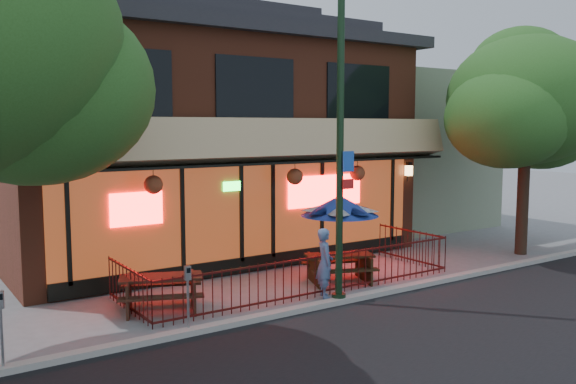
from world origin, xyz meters
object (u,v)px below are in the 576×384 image
(parking_meter_far, at_px, (1,318))
(parking_meter_near, at_px, (188,288))
(street_light, at_px, (340,164))
(picnic_table_left, at_px, (161,288))
(street_tree_right, at_px, (526,94))
(patio_umbrella, at_px, (340,206))
(picnic_table_right, at_px, (339,264))
(pedestrian, at_px, (325,263))

(parking_meter_far, bearing_deg, parking_meter_near, 1.39)
(street_light, relative_size, picnic_table_left, 3.26)
(street_tree_right, relative_size, parking_meter_near, 5.30)
(street_light, distance_m, patio_umbrella, 2.33)
(picnic_table_left, distance_m, picnic_table_right, 4.70)
(street_light, xyz_separation_m, picnic_table_left, (-3.56, 1.70, -2.65))
(picnic_table_left, bearing_deg, picnic_table_right, -3.80)
(patio_umbrella, height_order, pedestrian, patio_umbrella)
(street_tree_right, height_order, pedestrian, street_tree_right)
(picnic_table_left, bearing_deg, parking_meter_near, -95.08)
(picnic_table_right, height_order, patio_umbrella, patio_umbrella)
(street_tree_right, relative_size, picnic_table_left, 3.27)
(street_light, xyz_separation_m, parking_meter_far, (-7.00, -0.08, -2.23))
(street_light, height_order, parking_meter_near, street_light)
(picnic_table_left, distance_m, parking_meter_near, 1.75)
(street_light, xyz_separation_m, pedestrian, (-0.02, 0.50, -2.33))
(picnic_table_right, distance_m, patio_umbrella, 1.48)
(parking_meter_near, relative_size, parking_meter_far, 0.97)
(street_tree_right, relative_size, picnic_table_right, 3.41)
(street_light, relative_size, picnic_table_right, 3.40)
(picnic_table_right, xyz_separation_m, parking_meter_near, (-4.84, -1.38, 0.42))
(street_tree_right, height_order, parking_meter_near, street_tree_right)
(patio_umbrella, distance_m, parking_meter_near, 5.30)
(street_tree_right, bearing_deg, parking_meter_far, -175.95)
(street_tree_right, distance_m, picnic_table_left, 12.45)
(patio_umbrella, height_order, parking_meter_near, patio_umbrella)
(street_tree_right, relative_size, pedestrian, 4.31)
(street_light, height_order, parking_meter_far, street_light)
(parking_meter_near, bearing_deg, street_tree_right, 4.80)
(picnic_table_left, bearing_deg, street_light, -25.53)
(street_tree_right, bearing_deg, pedestrian, -176.55)
(pedestrian, relative_size, parking_meter_far, 1.20)
(picnic_table_left, bearing_deg, parking_meter_far, -152.72)
(street_light, bearing_deg, parking_meter_far, -179.37)
(picnic_table_right, relative_size, parking_meter_far, 1.51)
(street_light, bearing_deg, parking_meter_near, 179.96)
(picnic_table_left, height_order, pedestrian, pedestrian)
(street_light, relative_size, parking_meter_near, 5.29)
(street_light, bearing_deg, pedestrian, 92.50)
(picnic_table_right, height_order, pedestrian, pedestrian)
(picnic_table_left, xyz_separation_m, patio_umbrella, (4.81, -0.15, 1.45))
(picnic_table_right, bearing_deg, picnic_table_left, 176.20)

